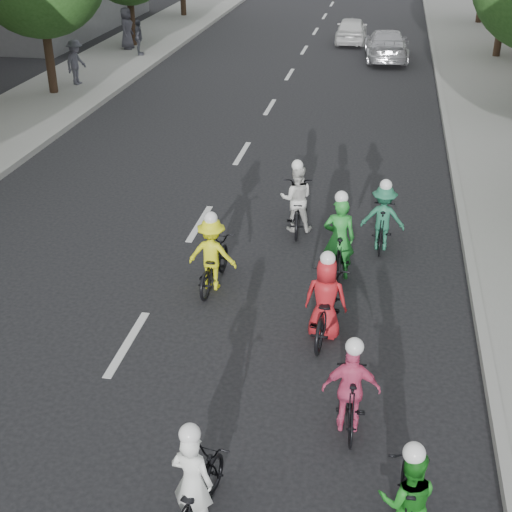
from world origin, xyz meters
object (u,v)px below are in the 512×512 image
(cyclist_1, at_px, (407,504))
(spectator_1, at_px, (139,37))
(cyclist_0, at_px, (195,490))
(follow_car_lead, at_px, (386,45))
(spectator_0, at_px, (76,62))
(cyclist_7, at_px, (383,221))
(cyclist_2, at_px, (213,259))
(spectator_2, at_px, (127,28))
(follow_car_trail, at_px, (351,30))
(cyclist_5, at_px, (339,247))
(cyclist_6, at_px, (297,204))
(cyclist_3, at_px, (351,394))
(cyclist_4, at_px, (326,305))

(cyclist_1, bearing_deg, spectator_1, -65.97)
(cyclist_0, height_order, spectator_1, spectator_1)
(cyclist_1, relative_size, spectator_1, 1.12)
(follow_car_lead, bearing_deg, spectator_0, 28.19)
(cyclist_7, bearing_deg, cyclist_0, 77.73)
(cyclist_2, bearing_deg, spectator_2, -62.99)
(cyclist_1, bearing_deg, cyclist_7, -87.60)
(follow_car_trail, height_order, spectator_2, spectator_2)
(follow_car_trail, distance_m, spectator_0, 14.71)
(cyclist_5, bearing_deg, cyclist_6, -67.81)
(cyclist_6, xyz_separation_m, cyclist_7, (1.95, -0.61, 0.01))
(cyclist_0, relative_size, follow_car_lead, 0.37)
(cyclist_2, xyz_separation_m, spectator_1, (-8.15, 19.62, 0.33))
(cyclist_5, relative_size, follow_car_lead, 0.41)
(cyclist_3, bearing_deg, cyclist_4, -80.98)
(follow_car_lead, distance_m, follow_car_trail, 4.01)
(cyclist_1, xyz_separation_m, follow_car_trail, (-2.62, 30.59, 0.03))
(follow_car_lead, relative_size, spectator_2, 2.41)
(follow_car_lead, xyz_separation_m, spectator_0, (-11.65, -7.32, 0.33))
(cyclist_4, bearing_deg, follow_car_trail, -83.00)
(follow_car_lead, bearing_deg, cyclist_3, 86.17)
(cyclist_3, xyz_separation_m, follow_car_trail, (-1.84, 28.63, 0.05))
(cyclist_0, distance_m, cyclist_7, 8.34)
(spectator_0, bearing_deg, cyclist_5, -129.45)
(cyclist_1, height_order, cyclist_4, cyclist_4)
(cyclist_5, height_order, spectator_2, spectator_2)
(cyclist_5, distance_m, spectator_1, 21.51)
(follow_car_trail, bearing_deg, cyclist_6, 89.53)
(cyclist_3, height_order, spectator_2, spectator_2)
(spectator_1, distance_m, spectator_2, 1.59)
(cyclist_0, bearing_deg, cyclist_5, -90.36)
(cyclist_6, bearing_deg, cyclist_7, 156.18)
(cyclist_5, xyz_separation_m, spectator_2, (-11.52, 19.98, 0.44))
(cyclist_3, bearing_deg, spectator_0, -61.64)
(cyclist_1, xyz_separation_m, spectator_0, (-12.48, 19.68, 0.39))
(cyclist_1, relative_size, spectator_2, 0.92)
(follow_car_lead, xyz_separation_m, follow_car_trail, (-1.79, 3.59, -0.03))
(cyclist_7, height_order, spectator_1, spectator_1)
(cyclist_6, distance_m, follow_car_trail, 22.06)
(spectator_0, relative_size, spectator_1, 1.09)
(cyclist_1, height_order, spectator_0, spectator_0)
(cyclist_3, bearing_deg, cyclist_7, -97.86)
(cyclist_7, bearing_deg, cyclist_6, -15.44)
(cyclist_1, xyz_separation_m, cyclist_4, (-1.37, 4.32, -0.02))
(spectator_2, bearing_deg, cyclist_6, -148.80)
(follow_car_trail, bearing_deg, cyclist_7, 94.43)
(cyclist_0, bearing_deg, cyclist_3, -119.61)
(spectator_2, bearing_deg, cyclist_3, -152.73)
(follow_car_trail, distance_m, spectator_2, 11.04)
(follow_car_lead, relative_size, follow_car_trail, 1.23)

